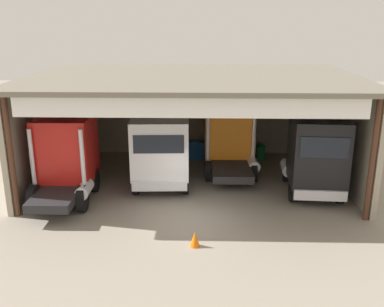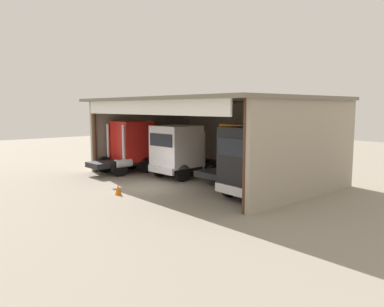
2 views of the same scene
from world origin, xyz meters
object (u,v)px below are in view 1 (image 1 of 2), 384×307
at_px(truck_black_center_left_bay, 316,155).
at_px(oil_drum, 260,153).
at_px(truck_white_center_right_bay, 160,151).
at_px(tool_cart, 197,150).
at_px(truck_red_yard_outside, 66,156).
at_px(truck_orange_right_bay, 229,136).
at_px(traffic_cone, 195,239).

xyz_separation_m(truck_black_center_left_bay, oil_drum, (-1.78, 5.15, -1.50)).
height_order(truck_white_center_right_bay, tool_cart, truck_white_center_right_bay).
relative_size(truck_red_yard_outside, truck_white_center_right_bay, 0.91).
xyz_separation_m(oil_drum, tool_cart, (-3.60, 0.17, 0.07)).
distance_m(truck_red_yard_outside, tool_cart, 8.31).
xyz_separation_m(truck_orange_right_bay, tool_cart, (-1.72, 1.93, -1.39)).
bearing_deg(truck_red_yard_outside, oil_drum, 30.63).
xyz_separation_m(tool_cart, traffic_cone, (0.09, -10.18, -0.22)).
height_order(truck_white_center_right_bay, traffic_cone, truck_white_center_right_bay).
distance_m(truck_orange_right_bay, tool_cart, 2.94).
bearing_deg(traffic_cone, oil_drum, 70.66).
bearing_deg(truck_red_yard_outside, truck_black_center_left_bay, 1.98).
bearing_deg(truck_white_center_right_bay, oil_drum, -142.86).
bearing_deg(truck_black_center_left_bay, traffic_cone, 46.18).
relative_size(truck_black_center_left_bay, traffic_cone, 9.58).
bearing_deg(truck_orange_right_bay, truck_black_center_left_bay, -43.70).
distance_m(truck_white_center_right_bay, truck_black_center_left_bay, 7.07).
relative_size(truck_white_center_right_bay, tool_cart, 5.13).
bearing_deg(truck_white_center_right_bay, truck_orange_right_bay, -144.86).
distance_m(truck_orange_right_bay, traffic_cone, 8.56).
distance_m(truck_black_center_left_bay, oil_drum, 5.65).
bearing_deg(traffic_cone, truck_orange_right_bay, 78.78).
relative_size(oil_drum, traffic_cone, 1.53).
height_order(truck_orange_right_bay, truck_black_center_left_bay, truck_black_center_left_bay).
distance_m(truck_white_center_right_bay, tool_cart, 5.03).
xyz_separation_m(truck_white_center_right_bay, tool_cart, (1.65, 4.55, -1.35)).
relative_size(truck_black_center_left_bay, oil_drum, 6.26).
xyz_separation_m(truck_white_center_right_bay, traffic_cone, (1.74, -5.62, -1.57)).
relative_size(tool_cart, traffic_cone, 1.79).
xyz_separation_m(oil_drum, traffic_cone, (-3.51, -10.00, -0.15)).
xyz_separation_m(truck_red_yard_outside, truck_orange_right_bay, (7.41, 3.95, -0.05)).
bearing_deg(oil_drum, truck_black_center_left_bay, -70.93).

